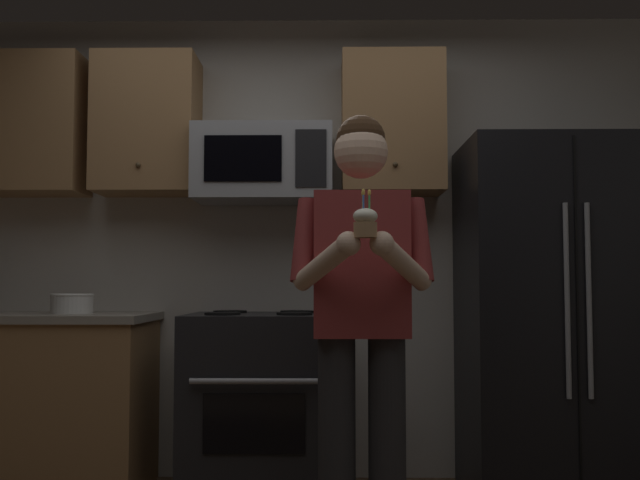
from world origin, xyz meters
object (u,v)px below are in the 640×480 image
Objects in this scene: bowl_large_white at (72,303)px; person at (362,303)px; oven_range at (261,403)px; microwave at (264,165)px; cupcake at (365,222)px; refrigerator at (554,318)px.

person is at bearing -31.50° from bowl_large_white.
oven_range is at bearing -2.36° from bowl_large_white.
oven_range is 1.26× the size of microwave.
cupcake is at bearing -90.00° from person.
refrigerator is 2.50m from bowl_large_white.
microwave is 1.25m from bowl_large_white.
cupcake is (0.00, -0.33, 0.30)m from person.
microwave reaches higher than bowl_large_white.
oven_range is at bearing 178.50° from refrigerator.
refrigerator reaches higher than bowl_large_white.
microwave is at bearing 173.97° from refrigerator.
refrigerator is 1.32m from person.
person is 0.44m from cupcake.
person reaches higher than bowl_large_white.
refrigerator is at bearing -1.50° from oven_range.
microwave reaches higher than person.
cupcake is (1.48, -1.24, 0.32)m from bowl_large_white.
oven_range is at bearing 119.10° from person.
refrigerator is 1.59m from cupcake.
microwave is (0.00, 0.12, 1.26)m from oven_range.
microwave is 1.47m from cupcake.
refrigerator is (1.50, -0.04, 0.44)m from oven_range.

